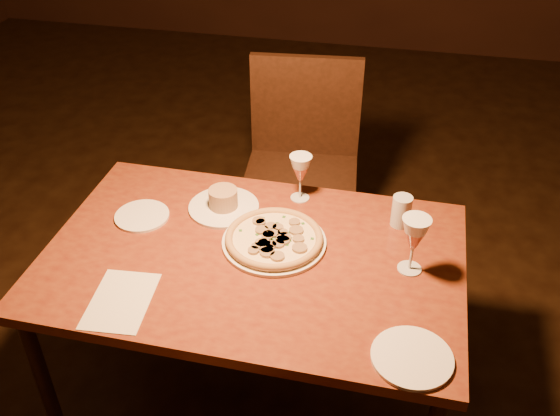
# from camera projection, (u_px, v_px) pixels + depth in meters

# --- Properties ---
(floor) EXTENTS (7.00, 7.00, 0.00)m
(floor) POSITION_uv_depth(u_px,v_px,m) (210.00, 383.00, 2.33)
(floor) COLOR #331F11
(floor) RESTS_ON ground
(dining_table) EXTENTS (1.27, 0.83, 0.68)m
(dining_table) POSITION_uv_depth(u_px,v_px,m) (253.00, 269.00, 1.92)
(dining_table) COLOR brown
(dining_table) RESTS_ON floor
(chair_far) EXTENTS (0.50, 0.50, 0.95)m
(chair_far) POSITION_uv_depth(u_px,v_px,m) (302.00, 163.00, 2.59)
(chair_far) COLOR black
(chair_far) RESTS_ON floor
(pizza_plate) EXTENTS (0.32, 0.32, 0.04)m
(pizza_plate) POSITION_uv_depth(u_px,v_px,m) (274.00, 239.00, 1.92)
(pizza_plate) COLOR white
(pizza_plate) RESTS_ON dining_table
(ramekin_saucer) EXTENTS (0.23, 0.23, 0.07)m
(ramekin_saucer) POSITION_uv_depth(u_px,v_px,m) (224.00, 203.00, 2.07)
(ramekin_saucer) COLOR white
(ramekin_saucer) RESTS_ON dining_table
(wine_glass_far) EXTENTS (0.08, 0.08, 0.17)m
(wine_glass_far) POSITION_uv_depth(u_px,v_px,m) (300.00, 178.00, 2.08)
(wine_glass_far) COLOR #C66652
(wine_glass_far) RESTS_ON dining_table
(wine_glass_right) EXTENTS (0.08, 0.08, 0.18)m
(wine_glass_right) POSITION_uv_depth(u_px,v_px,m) (413.00, 245.00, 1.78)
(wine_glass_right) COLOR #C66652
(wine_glass_right) RESTS_ON dining_table
(water_tumbler) EXTENTS (0.06, 0.06, 0.11)m
(water_tumbler) POSITION_uv_depth(u_px,v_px,m) (401.00, 211.00, 1.98)
(water_tumbler) COLOR silver
(water_tumbler) RESTS_ON dining_table
(side_plate_left) EXTENTS (0.18, 0.18, 0.01)m
(side_plate_left) POSITION_uv_depth(u_px,v_px,m) (142.00, 216.00, 2.04)
(side_plate_left) COLOR white
(side_plate_left) RESTS_ON dining_table
(side_plate_near) EXTENTS (0.21, 0.21, 0.01)m
(side_plate_near) POSITION_uv_depth(u_px,v_px,m) (412.00, 357.00, 1.56)
(side_plate_near) COLOR white
(side_plate_near) RESTS_ON dining_table
(menu_card) EXTENTS (0.18, 0.25, 0.00)m
(menu_card) POSITION_uv_depth(u_px,v_px,m) (121.00, 301.00, 1.73)
(menu_card) COLOR silver
(menu_card) RESTS_ON dining_table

